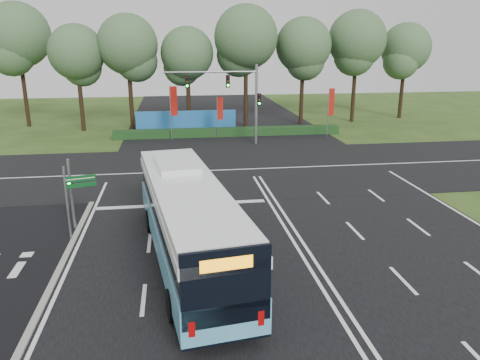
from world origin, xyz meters
name	(u,v)px	position (x,y,z in m)	size (l,w,h in m)	color
ground	(289,235)	(0.00, 0.00, 0.00)	(120.00, 120.00, 0.00)	#2A4617
road_main	(289,235)	(0.00, 0.00, 0.02)	(20.00, 120.00, 0.04)	black
road_cross	(249,169)	(0.00, 12.00, 0.03)	(120.00, 14.00, 0.05)	black
kerb_strip	(55,279)	(-10.10, -3.00, 0.06)	(0.25, 18.00, 0.12)	gray
city_bus	(188,220)	(-4.85, -2.15, 1.88)	(4.43, 13.25, 3.73)	#54A2C3
pedestrian_signal	(71,192)	(-10.33, 2.24, 1.95)	(0.32, 0.42, 3.57)	gray
street_sign	(74,194)	(-9.90, 0.85, 2.29)	(1.36, 0.44, 3.60)	gray
banner_flag_left	(173,105)	(-5.28, 23.61, 3.28)	(0.69, 0.35, 5.06)	gray
banner_flag_mid	(219,111)	(-0.94, 23.79, 2.60)	(0.58, 0.10, 3.96)	gray
banner_flag_right	(330,105)	(9.49, 22.49, 3.10)	(0.67, 0.30, 4.77)	gray
traffic_light_gantry	(236,92)	(0.21, 20.50, 4.66)	(8.41, 0.28, 7.00)	gray
hedge	(229,132)	(0.00, 24.50, 0.40)	(22.00, 1.20, 0.80)	#133616
blue_hoarding	(186,122)	(-4.00, 27.00, 1.10)	(10.00, 0.30, 2.20)	#1F65A9
eucalyptus_row	(217,43)	(-0.48, 30.64, 8.69)	(48.76, 10.56, 12.86)	black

